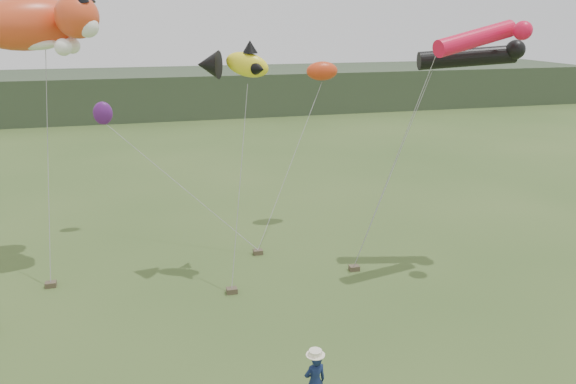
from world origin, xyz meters
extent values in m
plane|color=#385123|center=(0.00, 0.00, 0.00)|extent=(120.00, 120.00, 0.00)
cube|color=#2D3D28|center=(0.00, 45.00, 2.00)|extent=(90.00, 12.00, 4.00)
imported|color=#121F44|center=(0.54, -1.92, 0.78)|extent=(0.62, 0.46, 1.56)
cube|color=brown|center=(-6.55, 6.68, 0.09)|extent=(0.37, 0.29, 0.19)
cube|color=brown|center=(-0.43, 4.58, 0.09)|extent=(0.37, 0.29, 0.19)
cube|color=brown|center=(4.33, 5.21, 0.09)|extent=(0.37, 0.29, 0.19)
cube|color=brown|center=(1.13, 7.61, 0.09)|extent=(0.37, 0.29, 0.19)
ellipsoid|color=#E64720|center=(-6.63, 9.89, 8.90)|extent=(4.57, 3.52, 2.08)
sphere|color=#E64720|center=(-4.93, 9.04, 9.16)|extent=(1.53, 1.53, 1.53)
sphere|color=white|center=(-4.59, 8.79, 8.82)|extent=(0.77, 0.77, 0.77)
ellipsoid|color=white|center=(-6.46, 9.64, 8.22)|extent=(1.50, 0.75, 0.47)
sphere|color=white|center=(-5.44, 8.53, 8.14)|extent=(0.60, 0.60, 0.60)
sphere|color=white|center=(-5.27, 9.72, 8.14)|extent=(0.60, 0.60, 0.60)
ellipsoid|color=yellow|center=(0.67, 6.67, 7.56)|extent=(1.80, 1.28, 1.14)
cone|color=black|center=(-0.64, 7.00, 7.56)|extent=(1.10, 1.21, 0.98)
cone|color=black|center=(0.78, 6.67, 8.16)|extent=(0.55, 0.55, 0.44)
cone|color=black|center=(1.00, 6.12, 7.45)|extent=(0.58, 0.61, 0.44)
cone|color=black|center=(1.00, 7.21, 7.45)|extent=(0.58, 0.61, 0.44)
cylinder|color=black|center=(8.61, 5.73, 7.73)|extent=(3.61, 1.43, 0.90)
sphere|color=black|center=(10.20, 5.16, 8.01)|extent=(0.70, 0.70, 0.70)
cylinder|color=#ED0F39|center=(8.21, 4.68, 8.44)|extent=(3.33, 1.25, 1.22)
sphere|color=#ED0F39|center=(9.66, 4.16, 8.70)|extent=(0.64, 0.64, 0.64)
ellipsoid|color=red|center=(4.85, 11.11, 6.87)|extent=(1.42, 0.83, 0.83)
ellipsoid|color=#56196F|center=(-4.59, 12.38, 5.19)|extent=(0.82, 0.54, 1.00)
camera|label=1|loc=(-3.01, -12.84, 9.13)|focal=35.00mm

